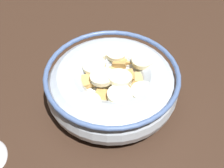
# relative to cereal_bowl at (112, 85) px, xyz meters

# --- Properties ---
(ground_plane) EXTENTS (0.96, 0.96, 0.02)m
(ground_plane) POSITION_rel_cereal_bowl_xyz_m (0.00, 0.00, -0.04)
(ground_plane) COLOR #332116
(cereal_bowl) EXTENTS (0.17, 0.17, 0.06)m
(cereal_bowl) POSITION_rel_cereal_bowl_xyz_m (0.00, 0.00, 0.00)
(cereal_bowl) COLOR #B2BCC6
(cereal_bowl) RESTS_ON ground_plane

